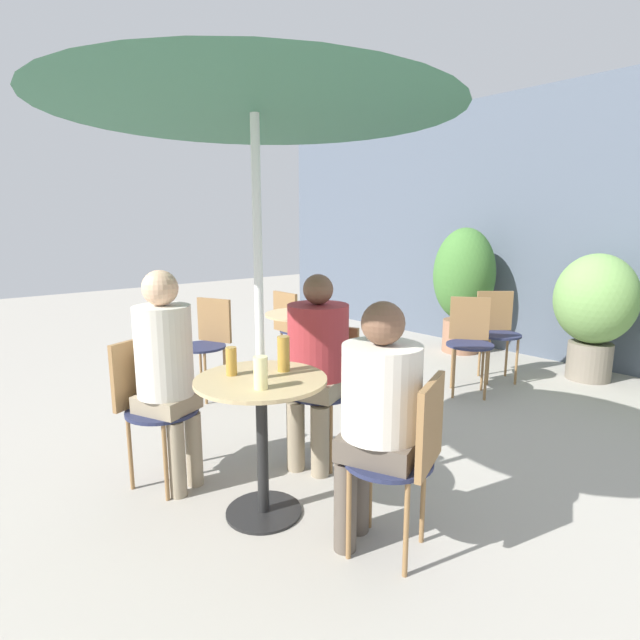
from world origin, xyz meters
TOP-DOWN VIEW (x-y plane):
  - ground_plane at (0.00, 0.00)m, footprint 20.00×20.00m
  - storefront_wall at (0.00, 4.20)m, footprint 10.00×0.06m
  - cafe_table_near at (-0.06, -0.06)m, footprint 0.68×0.68m
  - cafe_table_far at (-1.38, 1.28)m, footprint 0.64×0.64m
  - bistro_chair_0 at (0.65, 0.24)m, footprint 0.46×0.45m
  - bistro_chair_1 at (-0.36, 0.66)m, footprint 0.45×0.46m
  - bistro_chair_2 at (-0.78, -0.35)m, footprint 0.46×0.45m
  - bistro_chair_3 at (-0.52, 3.07)m, footprint 0.48×0.47m
  - bistro_chair_4 at (-1.96, 0.67)m, footprint 0.45×0.46m
  - bistro_chair_5 at (-1.90, 1.59)m, footprint 0.42×0.42m
  - bistro_chair_6 at (-0.47, 2.50)m, footprint 0.47×0.48m
  - seated_person_0 at (0.52, 0.18)m, footprint 0.44×0.42m
  - seated_person_1 at (-0.30, 0.53)m, footprint 0.43×0.46m
  - seated_person_2 at (-0.65, -0.30)m, footprint 0.38×0.36m
  - beer_glass_0 at (-0.21, -0.14)m, footprint 0.06×0.06m
  - beer_glass_1 at (0.07, -0.15)m, footprint 0.07×0.07m
  - beer_glass_2 at (-0.09, 0.11)m, footprint 0.07×0.07m
  - potted_plant_0 at (-1.34, 3.72)m, footprint 0.72×0.72m
  - potted_plant_1 at (0.12, 3.73)m, footprint 0.76×0.76m
  - umbrella at (-0.06, -0.06)m, footprint 1.92×1.92m

SIDE VIEW (x-z plane):
  - ground_plane at x=0.00m, z-range 0.00..0.00m
  - bistro_chair_0 at x=0.65m, z-range 0.10..0.96m
  - bistro_chair_1 at x=-0.36m, z-range 0.10..0.96m
  - bistro_chair_2 at x=-0.78m, z-range 0.10..0.96m
  - bistro_chair_3 at x=-0.52m, z-range 0.10..0.96m
  - bistro_chair_4 at x=-1.96m, z-range 0.10..0.96m
  - bistro_chair_5 at x=-1.90m, z-range 0.10..0.96m
  - bistro_chair_6 at x=-0.47m, z-range 0.10..0.96m
  - cafe_table_far at x=-1.38m, z-range 0.16..0.91m
  - cafe_table_near at x=-0.06m, z-range 0.17..0.93m
  - seated_person_0 at x=0.52m, z-range 0.11..1.31m
  - seated_person_1 at x=-0.30m, z-range 0.11..1.34m
  - potted_plant_1 at x=0.12m, z-range 0.12..1.36m
  - seated_person_2 at x=-0.65m, z-range 0.12..1.40m
  - beer_glass_0 at x=-0.21m, z-range 0.75..0.90m
  - beer_glass_1 at x=0.07m, z-range 0.75..0.91m
  - beer_glass_2 at x=-0.09m, z-range 0.75..0.94m
  - potted_plant_0 at x=-1.34m, z-range 0.11..1.59m
  - storefront_wall at x=0.00m, z-range 0.00..3.00m
  - umbrella at x=-0.06m, z-range 1.01..3.31m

